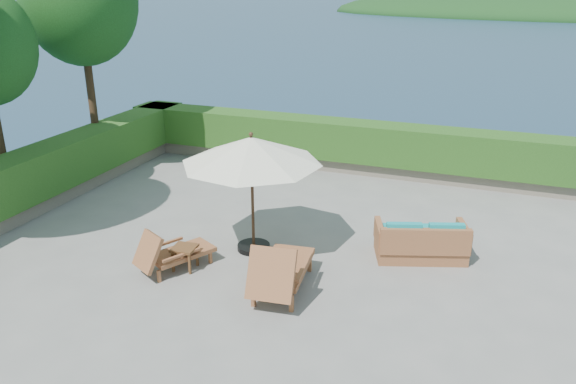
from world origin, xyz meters
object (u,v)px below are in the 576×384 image
at_px(lounge_right, 281,269).
at_px(side_table, 184,251).
at_px(lounge_left, 171,253).
at_px(wicker_loveseat, 421,243).
at_px(patio_umbrella, 251,151).

xyz_separation_m(lounge_right, side_table, (-1.90, 0.16, -0.08)).
height_order(lounge_left, wicker_loveseat, lounge_left).
bearing_deg(wicker_loveseat, patio_umbrella, 175.42).
bearing_deg(patio_umbrella, wicker_loveseat, 13.86).
bearing_deg(patio_umbrella, side_table, -126.43).
height_order(lounge_right, side_table, lounge_right).
bearing_deg(lounge_right, patio_umbrella, 122.98).
xyz_separation_m(lounge_left, side_table, (0.20, 0.12, 0.02)).
bearing_deg(patio_umbrella, lounge_left, -129.78).
distance_m(patio_umbrella, side_table, 2.14).
distance_m(lounge_right, side_table, 1.90).
distance_m(lounge_left, side_table, 0.24).
bearing_deg(wicker_loveseat, lounge_left, -172.36).
height_order(side_table, wicker_loveseat, wicker_loveseat).
relative_size(patio_umbrella, wicker_loveseat, 1.70).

